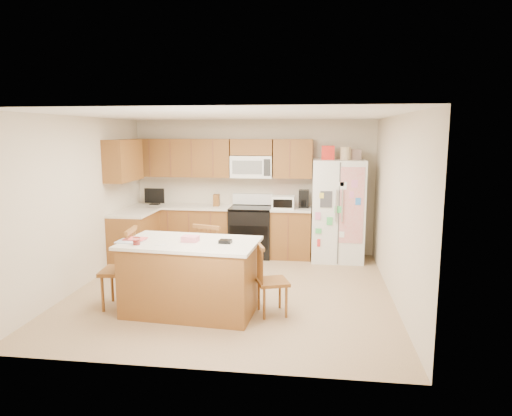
# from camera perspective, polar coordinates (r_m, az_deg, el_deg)

# --- Properties ---
(ground) EXTENTS (4.50, 4.50, 0.00)m
(ground) POSITION_cam_1_polar(r_m,az_deg,el_deg) (6.74, -2.97, -10.26)
(ground) COLOR #826450
(ground) RESTS_ON ground
(room_shell) EXTENTS (4.60, 4.60, 2.52)m
(room_shell) POSITION_cam_1_polar(r_m,az_deg,el_deg) (6.40, -3.08, 1.98)
(room_shell) COLOR beige
(room_shell) RESTS_ON ground
(cabinetry) EXTENTS (3.36, 1.56, 2.15)m
(cabinetry) POSITION_cam_1_polar(r_m,az_deg,el_deg) (8.42, -7.39, 0.09)
(cabinetry) COLOR brown
(cabinetry) RESTS_ON ground
(stove) EXTENTS (0.76, 0.65, 1.13)m
(stove) POSITION_cam_1_polar(r_m,az_deg,el_deg) (8.45, -0.62, -2.84)
(stove) COLOR black
(stove) RESTS_ON ground
(refrigerator) EXTENTS (0.90, 0.79, 2.04)m
(refrigerator) POSITION_cam_1_polar(r_m,az_deg,el_deg) (8.23, 10.20, -0.15)
(refrigerator) COLOR white
(refrigerator) RESTS_ON ground
(island) EXTENTS (1.78, 1.11, 1.01)m
(island) POSITION_cam_1_polar(r_m,az_deg,el_deg) (5.90, -8.14, -8.45)
(island) COLOR brown
(island) RESTS_ON ground
(windsor_chair_left) EXTENTS (0.48, 0.50, 1.05)m
(windsor_chair_left) POSITION_cam_1_polar(r_m,az_deg,el_deg) (6.25, -16.53, -7.44)
(windsor_chair_left) COLOR brown
(windsor_chair_left) RESTS_ON ground
(windsor_chair_back) EXTENTS (0.53, 0.52, 1.01)m
(windsor_chair_back) POSITION_cam_1_polar(r_m,az_deg,el_deg) (6.55, -5.51, -6.49)
(windsor_chair_back) COLOR brown
(windsor_chair_back) RESTS_ON ground
(windsor_chair_right) EXTENTS (0.48, 0.49, 0.91)m
(windsor_chair_right) POSITION_cam_1_polar(r_m,az_deg,el_deg) (5.78, 1.83, -9.12)
(windsor_chair_right) COLOR brown
(windsor_chair_right) RESTS_ON ground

